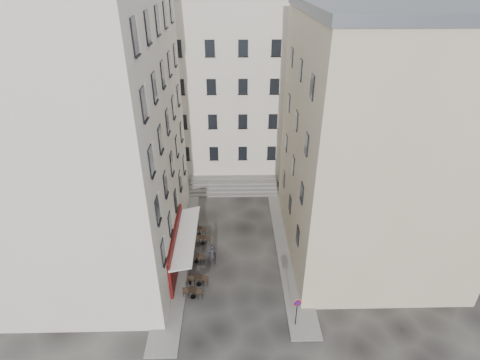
{
  "coord_description": "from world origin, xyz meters",
  "views": [
    {
      "loc": [
        -0.03,
        -21.21,
        20.37
      ],
      "look_at": [
        0.51,
        4.0,
        5.99
      ],
      "focal_mm": 28.0,
      "sensor_mm": 36.0,
      "label": 1
    }
  ],
  "objects_px": {
    "bistro_table_a": "(193,292)",
    "no_parking_sign": "(297,308)",
    "bistro_table_b": "(199,279)",
    "pedestrian": "(212,255)"
  },
  "relations": [
    {
      "from": "no_parking_sign",
      "to": "pedestrian",
      "type": "xyz_separation_m",
      "value": [
        -5.65,
        5.98,
        -0.73
      ]
    },
    {
      "from": "no_parking_sign",
      "to": "bistro_table_b",
      "type": "height_order",
      "value": "no_parking_sign"
    },
    {
      "from": "bistro_table_a",
      "to": "pedestrian",
      "type": "xyz_separation_m",
      "value": [
        1.2,
        3.4,
        0.43
      ]
    },
    {
      "from": "no_parking_sign",
      "to": "bistro_table_a",
      "type": "bearing_deg",
      "value": 149.92
    },
    {
      "from": "no_parking_sign",
      "to": "bistro_table_b",
      "type": "relative_size",
      "value": 1.65
    },
    {
      "from": "no_parking_sign",
      "to": "bistro_table_b",
      "type": "bearing_deg",
      "value": 140.53
    },
    {
      "from": "bistro_table_a",
      "to": "no_parking_sign",
      "type": "bearing_deg",
      "value": -20.62
    },
    {
      "from": "no_parking_sign",
      "to": "bistro_table_b",
      "type": "xyz_separation_m",
      "value": [
        -6.55,
        3.78,
        -1.15
      ]
    },
    {
      "from": "no_parking_sign",
      "to": "bistro_table_a",
      "type": "distance_m",
      "value": 7.42
    },
    {
      "from": "no_parking_sign",
      "to": "bistro_table_a",
      "type": "relative_size",
      "value": 1.67
    }
  ]
}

